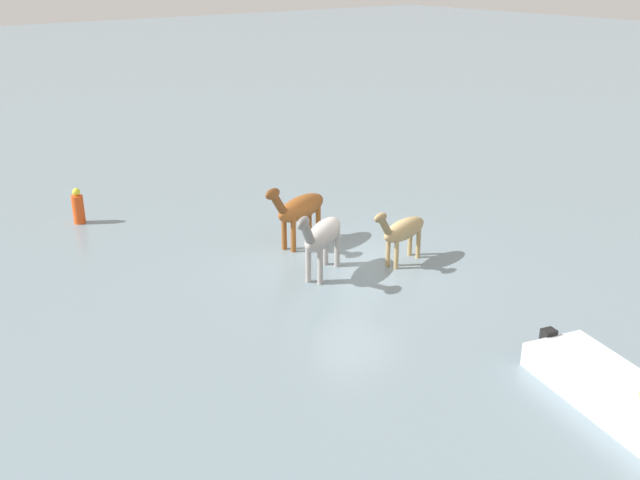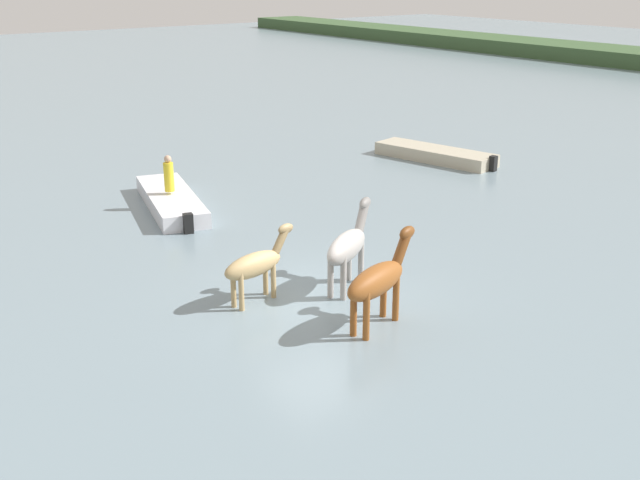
{
  "view_description": "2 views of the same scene",
  "coord_description": "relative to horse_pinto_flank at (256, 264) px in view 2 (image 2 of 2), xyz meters",
  "views": [
    {
      "loc": [
        -13.57,
        11.49,
        7.8
      ],
      "look_at": [
        0.35,
        0.76,
        0.88
      ],
      "focal_mm": 40.48,
      "sensor_mm": 36.0,
      "label": 1
    },
    {
      "loc": [
        14.01,
        -10.19,
        7.59
      ],
      "look_at": [
        -0.91,
        0.8,
        1.0
      ],
      "focal_mm": 43.59,
      "sensor_mm": 36.0,
      "label": 2
    }
  ],
  "objects": [
    {
      "name": "ground_plane",
      "position": [
        0.57,
        1.34,
        -0.94
      ],
      "size": [
        163.72,
        163.72,
        0.0
      ],
      "primitive_type": "plane",
      "color": "gray"
    },
    {
      "name": "horse_pinto_flank",
      "position": [
        0.0,
        0.0,
        0.0
      ],
      "size": [
        0.81,
        2.2,
        1.7
      ],
      "rotation": [
        0.0,
        0.0,
        1.76
      ],
      "color": "tan",
      "rests_on": "ground_plane"
    },
    {
      "name": "horse_gray_outer",
      "position": [
        0.66,
        2.24,
        0.17
      ],
      "size": [
        1.67,
        2.43,
        2.02
      ],
      "rotation": [
        0.0,
        0.0,
        2.1
      ],
      "color": "#9E9993",
      "rests_on": "ground_plane"
    },
    {
      "name": "horse_mid_herd",
      "position": [
        2.75,
        1.43,
        0.17
      ],
      "size": [
        1.17,
        2.58,
        2.01
      ],
      "rotation": [
        0.0,
        0.0,
        1.87
      ],
      "color": "brown",
      "rests_on": "ground_plane"
    },
    {
      "name": "boat_launch_far",
      "position": [
        -8.05,
        1.72,
        -0.76
      ],
      "size": [
        5.49,
        2.8,
        0.76
      ],
      "rotation": [
        0.0,
        0.0,
        2.87
      ],
      "color": "silver",
      "rests_on": "ground_plane"
    },
    {
      "name": "boat_motor_center",
      "position": [
        -7.68,
        13.43,
        -0.76
      ],
      "size": [
        5.42,
        2.5,
        0.75
      ],
      "rotation": [
        0.0,
        0.0,
        3.35
      ],
      "color": "#B7AD93",
      "rests_on": "ground_plane"
    },
    {
      "name": "person_boatman_standing",
      "position": [
        -8.01,
        1.68,
        0.22
      ],
      "size": [
        0.32,
        0.32,
        1.19
      ],
      "color": "yellow",
      "rests_on": "boat_launch_far"
    }
  ]
}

